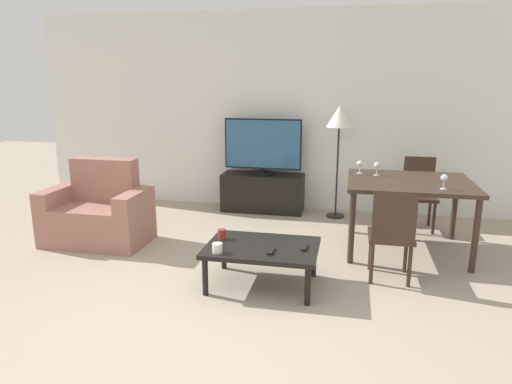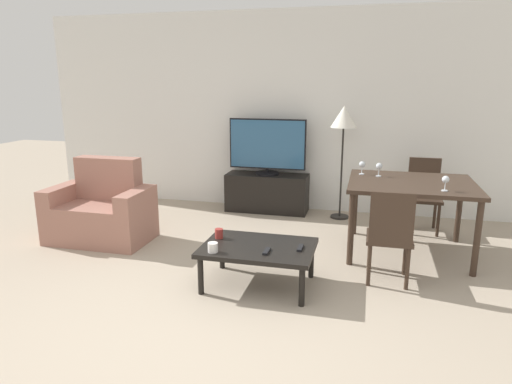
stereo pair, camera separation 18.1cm
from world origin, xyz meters
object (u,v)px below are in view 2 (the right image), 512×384
(wine_glass_right, at_px, (379,167))
(floor_lamp, at_px, (344,122))
(coffee_table, at_px, (258,250))
(wine_glass_center, at_px, (446,180))
(wine_glass_left, at_px, (362,165))
(dining_table, at_px, (411,190))
(remote_secondary, at_px, (267,251))
(cup_white_near, at_px, (219,234))
(dining_chair_far, at_px, (424,191))
(tv, at_px, (267,147))
(dining_chair_near, at_px, (390,233))
(cup_colored_far, at_px, (213,247))
(tv_stand, at_px, (267,193))
(remote_primary, at_px, (300,248))
(armchair, at_px, (102,212))

(wine_glass_right, bearing_deg, floor_lamp, 116.56)
(floor_lamp, bearing_deg, wine_glass_right, -63.44)
(coffee_table, height_order, wine_glass_center, wine_glass_center)
(wine_glass_left, bearing_deg, dining_table, -26.76)
(floor_lamp, relative_size, remote_secondary, 9.79)
(coffee_table, bearing_deg, dining_table, 41.06)
(wine_glass_left, bearing_deg, wine_glass_center, -37.62)
(cup_white_near, bearing_deg, dining_chair_far, 44.39)
(wine_glass_left, height_order, wine_glass_right, same)
(dining_chair_far, xyz_separation_m, wine_glass_right, (-0.55, -0.65, 0.39))
(tv, xyz_separation_m, dining_chair_near, (1.57, -2.02, -0.42))
(remote_secondary, relative_size, cup_colored_far, 1.74)
(tv_stand, height_order, remote_primary, tv_stand)
(dining_chair_far, xyz_separation_m, floor_lamp, (-1.00, 0.25, 0.78))
(tv, xyz_separation_m, coffee_table, (0.45, -2.34, -0.57))
(cup_white_near, xyz_separation_m, cup_colored_far, (0.06, -0.34, -0.00))
(armchair, bearing_deg, coffee_table, -19.94)
(dining_chair_near, distance_m, cup_white_near, 1.53)
(armchair, bearing_deg, wine_glass_center, 1.40)
(dining_table, bearing_deg, tv, 146.75)
(wine_glass_center, bearing_deg, remote_primary, -146.77)
(tv_stand, bearing_deg, remote_primary, -70.53)
(dining_chair_near, distance_m, wine_glass_center, 0.81)
(remote_primary, bearing_deg, floor_lamp, 85.26)
(cup_colored_far, bearing_deg, wine_glass_left, 55.05)
(wine_glass_center, bearing_deg, cup_white_near, -160.21)
(coffee_table, relative_size, cup_colored_far, 11.37)
(cup_colored_far, xyz_separation_m, wine_glass_left, (1.16, 1.66, 0.46))
(coffee_table, bearing_deg, tv, 100.99)
(coffee_table, bearing_deg, remote_primary, 1.73)
(dining_table, relative_size, wine_glass_left, 8.62)
(tv_stand, height_order, dining_table, dining_table)
(wine_glass_right, bearing_deg, wine_glass_center, -41.87)
(floor_lamp, bearing_deg, dining_chair_far, -13.84)
(armchair, relative_size, coffee_table, 1.14)
(floor_lamp, height_order, remote_primary, floor_lamp)
(wine_glass_left, bearing_deg, remote_primary, -107.96)
(tv, height_order, dining_table, tv)
(dining_chair_far, distance_m, remote_primary, 2.33)
(cup_white_near, xyz_separation_m, wine_glass_right, (1.40, 1.26, 0.45))
(dining_chair_near, distance_m, remote_primary, 0.81)
(dining_table, bearing_deg, wine_glass_left, 153.24)
(tv, height_order, remote_secondary, tv)
(wine_glass_right, bearing_deg, coffee_table, -126.55)
(wine_glass_right, bearing_deg, wine_glass_left, 160.54)
(dining_chair_far, xyz_separation_m, remote_primary, (-1.19, -2.00, -0.10))
(coffee_table, xyz_separation_m, wine_glass_left, (0.83, 1.42, 0.54))
(dining_chair_far, height_order, cup_colored_far, dining_chair_far)
(tv, bearing_deg, armchair, -134.26)
(dining_chair_far, relative_size, wine_glass_left, 5.97)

